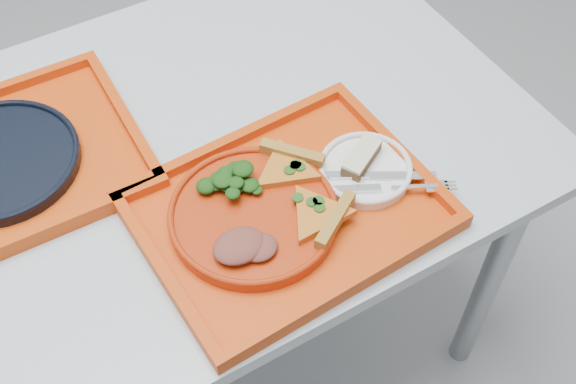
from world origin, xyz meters
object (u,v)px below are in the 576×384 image
object	(u,v)px
tray_main	(288,212)
tray_far	(2,168)
dessert_bar	(362,157)
navy_plate	(0,162)
dinner_plate	(253,216)

from	to	relation	value
tray_main	tray_far	distance (m)	0.48
tray_main	dessert_bar	distance (m)	0.15
tray_main	navy_plate	world-z (taller)	navy_plate
tray_far	navy_plate	bearing A→B (deg)	91.04
dessert_bar	navy_plate	bearing A→B (deg)	119.82
tray_far	dinner_plate	bearing A→B (deg)	-44.00
tray_main	tray_far	size ratio (longest dim) A/B	1.00
tray_far	dessert_bar	xyz separation A→B (m)	(0.51, -0.30, 0.03)
navy_plate	dessert_bar	size ratio (longest dim) A/B	2.97
dinner_plate	navy_plate	bearing A→B (deg)	134.96
navy_plate	dinner_plate	bearing A→B (deg)	-45.04
tray_main	dinner_plate	size ratio (longest dim) A/B	1.73
dinner_plate	navy_plate	xyz separation A→B (m)	(-0.30, 0.31, -0.00)
tray_main	dinner_plate	bearing A→B (deg)	166.90
dinner_plate	dessert_bar	distance (m)	0.20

